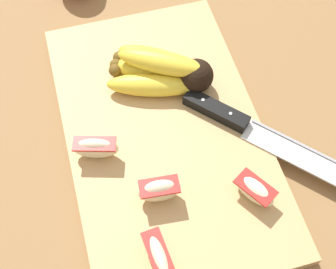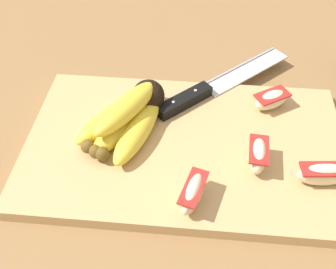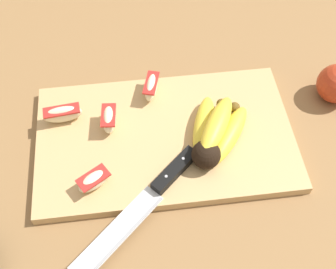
# 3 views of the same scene
# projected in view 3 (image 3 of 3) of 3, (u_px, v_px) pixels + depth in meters

# --- Properties ---
(ground_plane) EXTENTS (6.00, 6.00, 0.00)m
(ground_plane) POSITION_uv_depth(u_px,v_px,m) (157.00, 137.00, 0.79)
(ground_plane) COLOR olive
(cutting_board) EXTENTS (0.47, 0.28, 0.02)m
(cutting_board) POSITION_uv_depth(u_px,v_px,m) (165.00, 138.00, 0.78)
(cutting_board) COLOR tan
(cutting_board) RESTS_ON ground_plane
(banana_bunch) EXTENTS (0.13, 0.16, 0.06)m
(banana_bunch) POSITION_uv_depth(u_px,v_px,m) (215.00, 133.00, 0.74)
(banana_bunch) COLOR black
(banana_bunch) RESTS_ON cutting_board
(chefs_knife) EXTENTS (0.23, 0.21, 0.02)m
(chefs_knife) POSITION_uv_depth(u_px,v_px,m) (156.00, 190.00, 0.70)
(chefs_knife) COLOR silver
(chefs_knife) RESTS_ON cutting_board
(apple_wedge_near) EXTENTS (0.07, 0.03, 0.04)m
(apple_wedge_near) POSITION_uv_depth(u_px,v_px,m) (63.00, 114.00, 0.77)
(apple_wedge_near) COLOR beige
(apple_wedge_near) RESTS_ON cutting_board
(apple_wedge_middle) EXTENTS (0.06, 0.05, 0.03)m
(apple_wedge_middle) POSITION_uv_depth(u_px,v_px,m) (94.00, 180.00, 0.70)
(apple_wedge_middle) COLOR beige
(apple_wedge_middle) RESTS_ON cutting_board
(apple_wedge_far) EXTENTS (0.03, 0.06, 0.04)m
(apple_wedge_far) POSITION_uv_depth(u_px,v_px,m) (109.00, 119.00, 0.76)
(apple_wedge_far) COLOR beige
(apple_wedge_far) RESTS_ON cutting_board
(apple_wedge_extra) EXTENTS (0.04, 0.07, 0.04)m
(apple_wedge_extra) POSITION_uv_depth(u_px,v_px,m) (149.00, 87.00, 0.81)
(apple_wedge_extra) COLOR beige
(apple_wedge_extra) RESTS_ON cutting_board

